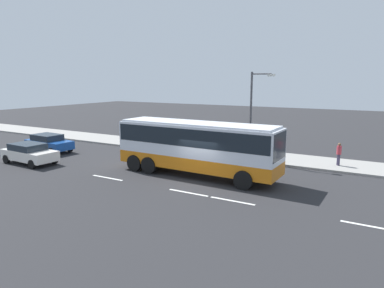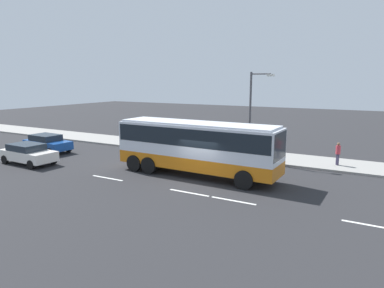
# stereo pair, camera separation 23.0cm
# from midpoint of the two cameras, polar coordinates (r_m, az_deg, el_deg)

# --- Properties ---
(ground_plane) EXTENTS (120.00, 120.00, 0.00)m
(ground_plane) POSITION_cam_midpoint_polar(r_m,az_deg,el_deg) (20.82, 0.94, -6.22)
(ground_plane) COLOR #28282B
(sidewalk_curb) EXTENTS (80.00, 4.00, 0.15)m
(sidewalk_curb) POSITION_cam_midpoint_polar(r_m,az_deg,el_deg) (28.10, 8.91, -1.79)
(sidewalk_curb) COLOR gray
(sidewalk_curb) RESTS_ON ground_plane
(lane_centreline) EXTENTS (29.98, 0.16, 0.01)m
(lane_centreline) POSITION_cam_midpoint_polar(r_m,az_deg,el_deg) (21.32, -11.36, -6.02)
(lane_centreline) COLOR white
(lane_centreline) RESTS_ON ground_plane
(coach_bus) EXTENTS (10.65, 2.86, 3.41)m
(coach_bus) POSITION_cam_midpoint_polar(r_m,az_deg,el_deg) (21.65, 0.46, 0.18)
(coach_bus) COLOR orange
(coach_bus) RESTS_ON ground_plane
(car_white_minivan) EXTENTS (4.39, 2.10, 1.47)m
(car_white_minivan) POSITION_cam_midpoint_polar(r_m,az_deg,el_deg) (27.67, -25.67, -1.39)
(car_white_minivan) COLOR white
(car_white_minivan) RESTS_ON ground_plane
(car_blue_saloon) EXTENTS (4.39, 2.14, 1.48)m
(car_blue_saloon) POSITION_cam_midpoint_polar(r_m,az_deg,el_deg) (31.62, -22.99, 0.18)
(car_blue_saloon) COLOR #194799
(car_blue_saloon) RESTS_ON ground_plane
(pedestrian_near_curb) EXTENTS (0.32, 0.32, 1.59)m
(pedestrian_near_curb) POSITION_cam_midpoint_polar(r_m,az_deg,el_deg) (25.99, 22.73, -1.27)
(pedestrian_near_curb) COLOR #38334C
(pedestrian_near_curb) RESTS_ON sidewalk_curb
(pedestrian_at_crossing) EXTENTS (0.32, 0.32, 1.78)m
(pedestrian_at_crossing) POSITION_cam_midpoint_polar(r_m,az_deg,el_deg) (27.33, 4.40, 0.32)
(pedestrian_at_crossing) COLOR brown
(pedestrian_at_crossing) RESTS_ON sidewalk_curb
(street_lamp) EXTENTS (1.78, 0.24, 6.44)m
(street_lamp) POSITION_cam_midpoint_polar(r_m,az_deg,el_deg) (25.90, 9.74, 5.66)
(street_lamp) COLOR #47474C
(street_lamp) RESTS_ON sidewalk_curb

